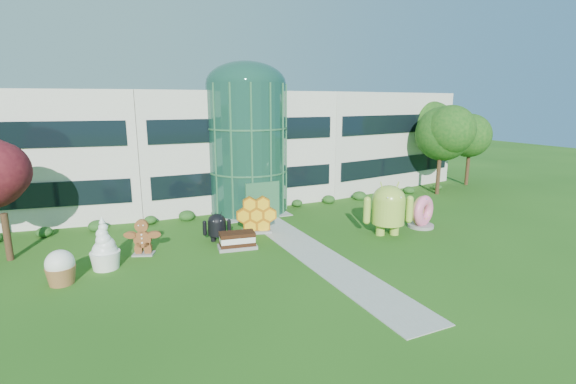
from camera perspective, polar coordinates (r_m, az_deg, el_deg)
name	(u,v)px	position (r m, az deg, el deg)	size (l,w,h in m)	color
ground	(324,261)	(23.11, 5.00, -9.36)	(140.00, 140.00, 0.00)	#215114
building	(225,145)	(38.28, -8.65, 6.40)	(46.00, 15.00, 9.30)	beige
atrium	(247,149)	(32.59, -5.58, 5.90)	(6.00, 6.00, 9.80)	#194738
walkway	(307,249)	(24.73, 2.64, -7.79)	(2.40, 20.00, 0.04)	#9E9E93
tree_red	(3,207)	(26.94, -34.44, -1.70)	(4.00, 4.00, 6.00)	#3F0C14
trees_backdrop	(243,156)	(33.61, -6.14, 4.88)	(52.00, 8.00, 8.40)	#104311
android_green	(388,206)	(27.54, 13.58, -1.87)	(3.40, 2.27, 3.86)	#9DC03D
android_black	(217,225)	(26.18, -9.70, -4.50)	(1.80, 1.21, 2.05)	black
donut	(422,211)	(30.01, 17.80, -2.51)	(2.19, 1.05, 2.28)	#F55D82
gingerbread	(142,237)	(24.95, -19.28, -5.82)	(2.27, 0.87, 2.10)	brown
ice_cream_sandwich	(237,240)	(24.87, -6.95, -6.58)	(2.25, 1.12, 1.00)	black
honeycomb	(256,216)	(27.50, -4.34, -3.35)	(2.82, 1.01, 2.21)	yellow
froyo	(104,243)	(23.56, -23.85, -6.43)	(1.61, 1.61, 2.75)	white
cupcake	(60,267)	(22.74, -28.70, -8.99)	(1.41, 1.41, 1.69)	white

